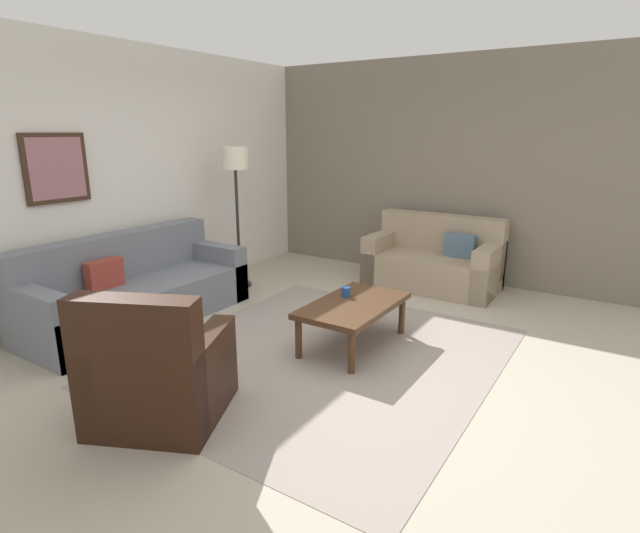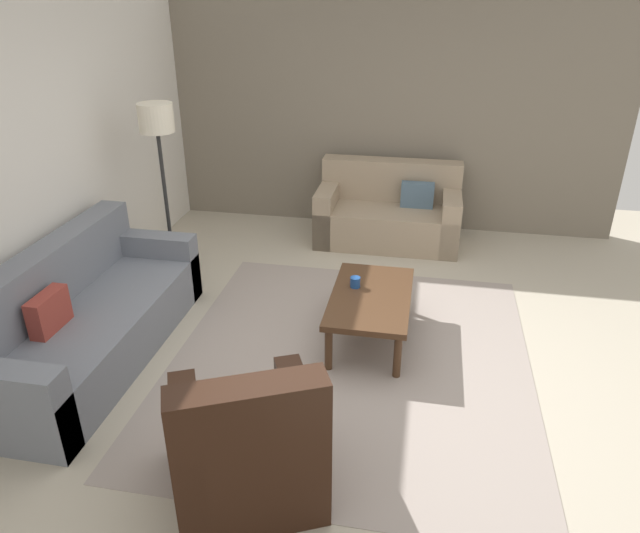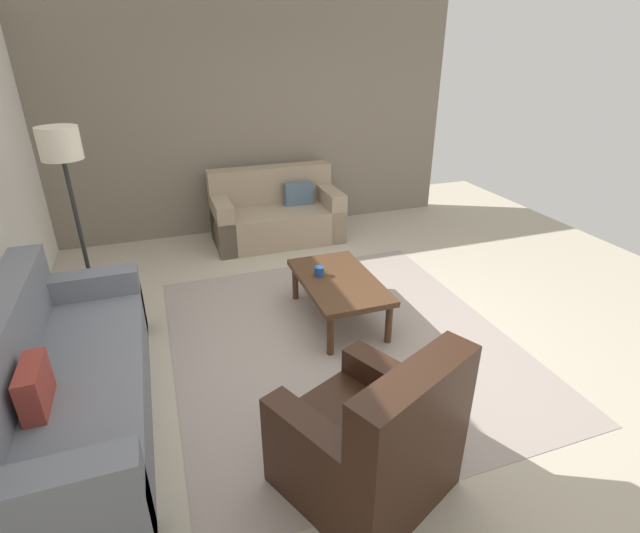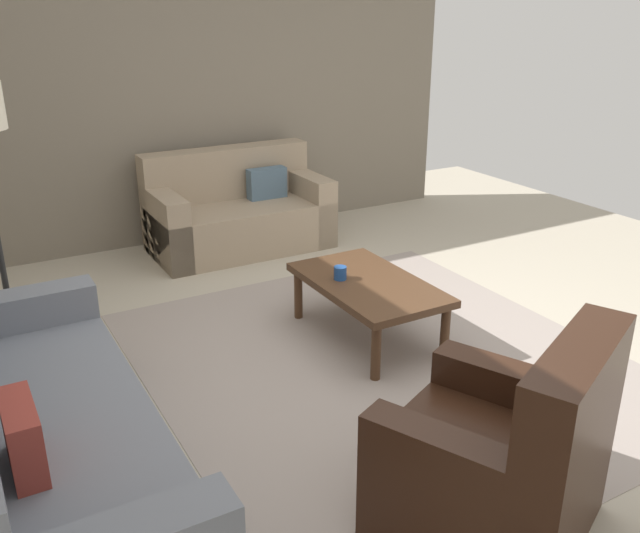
# 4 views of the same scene
# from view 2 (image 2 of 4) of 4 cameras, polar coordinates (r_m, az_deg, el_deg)

# --- Properties ---
(ground_plane) EXTENTS (8.00, 8.00, 0.00)m
(ground_plane) POSITION_cam_2_polar(r_m,az_deg,el_deg) (4.66, 3.04, -9.11)
(ground_plane) COLOR #B2A893
(rear_partition) EXTENTS (6.00, 0.12, 2.80)m
(rear_partition) POSITION_cam_2_polar(r_m,az_deg,el_deg) (5.04, -27.59, 8.36)
(rear_partition) COLOR silver
(rear_partition) RESTS_ON ground_plane
(stone_feature_panel) EXTENTS (0.12, 5.20, 2.80)m
(stone_feature_panel) POSITION_cam_2_polar(r_m,az_deg,el_deg) (6.92, 6.93, 15.19)
(stone_feature_panel) COLOR slate
(stone_feature_panel) RESTS_ON ground_plane
(area_rug) EXTENTS (3.12, 2.76, 0.01)m
(area_rug) POSITION_cam_2_polar(r_m,az_deg,el_deg) (4.66, 3.04, -9.07)
(area_rug) COLOR gray
(area_rug) RESTS_ON ground_plane
(couch_main) EXTENTS (2.27, 0.90, 0.88)m
(couch_main) POSITION_cam_2_polar(r_m,az_deg,el_deg) (4.94, -22.47, -5.04)
(couch_main) COLOR slate
(couch_main) RESTS_ON ground_plane
(couch_loveseat) EXTENTS (0.82, 1.57, 0.88)m
(couch_loveseat) POSITION_cam_2_polar(r_m,az_deg,el_deg) (6.71, 6.73, 5.11)
(couch_loveseat) COLOR gray
(couch_loveseat) RESTS_ON ground_plane
(armchair_leather) EXTENTS (1.06, 1.06, 0.95)m
(armchair_leather) POSITION_cam_2_polar(r_m,az_deg,el_deg) (3.45, -7.07, -17.78)
(armchair_leather) COLOR black
(armchair_leather) RESTS_ON ground_plane
(coffee_table) EXTENTS (1.10, 0.64, 0.41)m
(coffee_table) POSITION_cam_2_polar(r_m,az_deg,el_deg) (4.76, 4.98, -3.32)
(coffee_table) COLOR #472D1C
(coffee_table) RESTS_ON ground_plane
(cup) EXTENTS (0.08, 0.08, 0.09)m
(cup) POSITION_cam_2_polar(r_m,az_deg,el_deg) (4.82, 3.46, -1.54)
(cup) COLOR #1E478C
(cup) RESTS_ON coffee_table
(lamp_standing) EXTENTS (0.32, 0.32, 1.71)m
(lamp_standing) POSITION_cam_2_polar(r_m,az_deg,el_deg) (5.67, -15.54, 12.14)
(lamp_standing) COLOR black
(lamp_standing) RESTS_ON ground_plane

